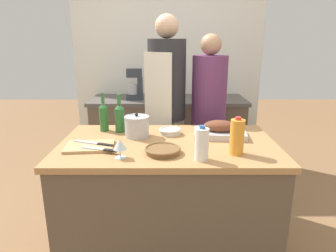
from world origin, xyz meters
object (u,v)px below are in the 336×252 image
(juice_jug, at_px, (237,137))
(wine_bottle_green, at_px, (120,117))
(condiment_bottle_short, at_px, (204,91))
(stand_mixer, at_px, (135,87))
(roasting_pan, at_px, (220,130))
(stock_pot, at_px, (137,126))
(person_cook_guest, at_px, (208,113))
(person_cook_aproned, at_px, (167,104))
(knife_paring, at_px, (101,149))
(wine_bottle_dark, at_px, (104,116))
(cutting_board, at_px, (90,146))
(wine_glass_left, at_px, (120,145))
(condiment_bottle_tall, at_px, (198,90))
(wicker_basket, at_px, (163,150))
(knife_chef, at_px, (95,143))
(mixing_bowl, at_px, (170,131))
(milk_jug, at_px, (202,144))

(juice_jug, xyz_separation_m, wine_bottle_green, (-0.79, 0.46, 0.00))
(condiment_bottle_short, bearing_deg, stand_mixer, -167.71)
(roasting_pan, relative_size, stock_pot, 2.16)
(person_cook_guest, bearing_deg, person_cook_aproned, -158.98)
(roasting_pan, bearing_deg, knife_paring, -158.29)
(juice_jug, xyz_separation_m, person_cook_guest, (-0.04, 1.00, -0.10))
(person_cook_aproned, distance_m, person_cook_guest, 0.41)
(wine_bottle_dark, bearing_deg, wine_bottle_green, -11.34)
(wine_bottle_green, relative_size, stand_mixer, 0.84)
(cutting_board, distance_m, wine_bottle_dark, 0.40)
(person_cook_aproned, bearing_deg, stock_pot, -80.42)
(wine_bottle_green, distance_m, wine_glass_left, 0.54)
(roasting_pan, relative_size, condiment_bottle_tall, 2.17)
(knife_paring, bearing_deg, stand_mixer, 88.56)
(roasting_pan, relative_size, wicker_basket, 1.72)
(juice_jug, height_order, knife_paring, juice_jug)
(condiment_bottle_tall, height_order, person_cook_guest, person_cook_guest)
(wine_bottle_green, xyz_separation_m, person_cook_guest, (0.75, 0.54, -0.10))
(stand_mixer, bearing_deg, wine_glass_left, -86.93)
(stock_pot, relative_size, wine_bottle_green, 0.62)
(knife_chef, xyz_separation_m, person_cook_aproned, (0.47, 0.84, 0.08))
(cutting_board, xyz_separation_m, wine_bottle_dark, (0.02, 0.38, 0.11))
(roasting_pan, bearing_deg, condiment_bottle_short, 87.67)
(cutting_board, bearing_deg, wine_bottle_green, 67.52)
(wine_glass_left, height_order, person_cook_aproned, person_cook_aproned)
(roasting_pan, xyz_separation_m, person_cook_aproned, (-0.39, 0.64, 0.06))
(knife_paring, bearing_deg, wine_glass_left, -34.50)
(cutting_board, bearing_deg, mixing_bowl, 28.62)
(wicker_basket, xyz_separation_m, stand_mixer, (-0.35, 1.65, 0.14))
(wicker_basket, xyz_separation_m, wine_bottle_green, (-0.33, 0.45, 0.09))
(wicker_basket, bearing_deg, knife_chef, 164.20)
(stock_pot, bearing_deg, milk_jug, -46.17)
(mixing_bowl, xyz_separation_m, wine_bottle_dark, (-0.51, 0.09, 0.09))
(person_cook_guest, bearing_deg, stock_pot, -115.74)
(juice_jug, bearing_deg, knife_chef, 171.56)
(condiment_bottle_short, distance_m, person_cook_guest, 0.83)
(knife_chef, bearing_deg, condiment_bottle_tall, 62.79)
(wine_bottle_dark, relative_size, knife_paring, 1.24)
(juice_jug, bearing_deg, milk_jug, -156.85)
(stand_mixer, bearing_deg, condiment_bottle_short, 12.29)
(knife_paring, xyz_separation_m, condiment_bottle_short, (0.86, 1.81, 0.07))
(knife_chef, relative_size, condiment_bottle_tall, 1.61)
(wine_glass_left, bearing_deg, knife_chef, 134.47)
(knife_chef, relative_size, person_cook_guest, 0.18)
(mixing_bowl, xyz_separation_m, stand_mixer, (-0.39, 1.26, 0.14))
(cutting_board, xyz_separation_m, mixing_bowl, (0.53, 0.29, 0.01))
(milk_jug, height_order, knife_chef, milk_jug)
(wine_glass_left, bearing_deg, roasting_pan, 31.65)
(knife_paring, bearing_deg, wine_bottle_green, 83.27)
(mixing_bowl, relative_size, condiment_bottle_tall, 0.92)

